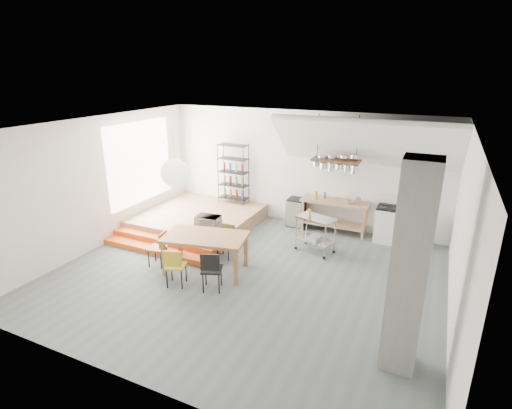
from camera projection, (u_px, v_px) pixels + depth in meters
The scene contains 26 objects.
floor at pixel (246, 275), 8.69m from camera, with size 8.00×8.00×0.00m, color slate.
wall_back at pixel (301, 168), 11.17m from camera, with size 8.00×0.04×3.20m, color silver.
wall_left at pixel (100, 183), 9.77m from camera, with size 0.04×7.00×3.20m, color silver.
wall_right at pixel (463, 239), 6.57m from camera, with size 0.04×7.00×3.20m, color silver.
ceiling at pixel (245, 127), 7.65m from camera, with size 8.00×7.00×0.02m, color white.
slope_ceiling at pixel (365, 143), 9.63m from camera, with size 4.40×1.80×0.15m, color white.
window_pane at pixel (141, 162), 10.99m from camera, with size 0.02×2.50×2.20m, color white.
platform at pixel (199, 219), 11.34m from camera, with size 3.00×3.00×0.40m, color #9A6D4D.
step_lower at pixel (155, 250), 9.71m from camera, with size 3.00×0.35×0.13m, color orange.
step_upper at pixel (164, 242), 9.99m from camera, with size 3.00×0.35×0.27m, color orange.
concrete_column at pixel (409, 270), 5.56m from camera, with size 0.50×0.50×3.20m, color gray.
kitchen_counter at pixel (334, 211), 10.75m from camera, with size 1.80×0.60×0.91m.
stove at pixel (388, 224), 10.24m from camera, with size 0.60×0.60×1.18m.
pot_rack at pixel (337, 163), 10.10m from camera, with size 1.20×0.50×1.43m.
wire_shelving at pixel (233, 173), 11.80m from camera, with size 0.88×0.38×1.80m.
microwave_shelf at pixel (208, 229), 9.72m from camera, with size 0.60×0.40×0.16m.
paper_lantern at pixel (175, 173), 8.29m from camera, with size 0.60×0.60×0.60m, color white.
dining_table at pixel (205, 239), 8.63m from camera, with size 1.94×1.34×0.84m.
chair_mustard at pixel (175, 264), 8.06m from camera, with size 0.49×0.49×0.85m.
chair_black at pixel (211, 268), 7.89m from camera, with size 0.52×0.52×0.87m.
chair_olive at pixel (227, 238), 9.39m from camera, with size 0.38×0.38×0.79m.
chair_red at pixel (160, 246), 8.95m from camera, with size 0.44×0.44×0.82m.
rolling_cart at pixel (316, 230), 9.62m from camera, with size 1.00×0.73×0.89m.
mini_fridge at pixel (296, 212), 11.30m from camera, with size 0.47×0.47×0.79m, color black.
microwave at pixel (208, 222), 9.66m from camera, with size 0.58×0.39×0.32m, color beige.
bowl at pixel (349, 202), 10.45m from camera, with size 0.22×0.22×0.05m, color silver.
Camera 1 is at (3.46, -6.90, 4.27)m, focal length 28.00 mm.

